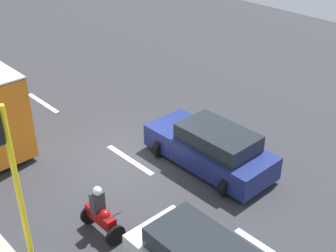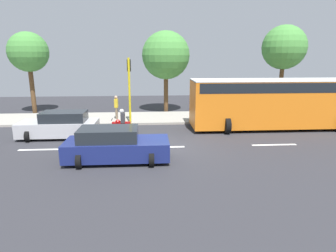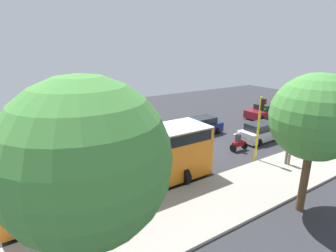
# 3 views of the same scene
# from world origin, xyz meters

# --- Properties ---
(ground_plane) EXTENTS (40.00, 60.00, 0.10)m
(ground_plane) POSITION_xyz_m (0.00, 0.00, -0.05)
(ground_plane) COLOR #2D2D33
(sidewalk) EXTENTS (4.00, 60.00, 0.15)m
(sidewalk) POSITION_xyz_m (7.00, 0.00, 0.07)
(sidewalk) COLOR #9E998E
(sidewalk) RESTS_ON ground
(lane_stripe_north) EXTENTS (0.20, 2.40, 0.01)m
(lane_stripe_north) POSITION_xyz_m (0.00, -6.00, 0.01)
(lane_stripe_north) COLOR white
(lane_stripe_north) RESTS_ON ground
(lane_stripe_mid) EXTENTS (0.20, 2.40, 0.01)m
(lane_stripe_mid) POSITION_xyz_m (0.00, 0.00, 0.01)
(lane_stripe_mid) COLOR white
(lane_stripe_mid) RESTS_ON ground
(lane_stripe_south) EXTENTS (0.20, 2.40, 0.01)m
(lane_stripe_south) POSITION_xyz_m (0.00, 6.00, 0.01)
(lane_stripe_south) COLOR white
(lane_stripe_south) RESTS_ON ground
(car_dark_blue) EXTENTS (2.27, 4.59, 1.52)m
(car_dark_blue) POSITION_xyz_m (-1.80, 2.13, 0.71)
(car_dark_blue) COLOR navy
(car_dark_blue) RESTS_ON ground
(car_silver) EXTENTS (2.15, 4.37, 1.52)m
(car_silver) POSITION_xyz_m (2.23, 5.73, 0.71)
(car_silver) COLOR #B7B7BC
(car_silver) RESTS_ON ground
(city_bus) EXTENTS (3.20, 11.00, 3.16)m
(city_bus) POSITION_xyz_m (3.56, -7.61, 1.85)
(city_bus) COLOR orange
(city_bus) RESTS_ON ground
(motorcycle) EXTENTS (0.60, 1.30, 1.53)m
(motorcycle) POSITION_xyz_m (2.82, 2.30, 0.64)
(motorcycle) COLOR black
(motorcycle) RESTS_ON ground
(pedestrian_near_signal) EXTENTS (0.40, 0.24, 1.69)m
(pedestrian_near_signal) POSITION_xyz_m (6.45, 2.96, 1.06)
(pedestrian_near_signal) COLOR #72604C
(pedestrian_near_signal) RESTS_ON sidewalk
(traffic_light_corner) EXTENTS (0.49, 0.24, 4.50)m
(traffic_light_corner) POSITION_xyz_m (4.85, 1.87, 2.93)
(traffic_light_corner) COLOR yellow
(traffic_light_corner) RESTS_ON ground
(street_tree_center) EXTENTS (3.86, 3.86, 6.59)m
(street_tree_center) POSITION_xyz_m (9.68, -0.82, 4.64)
(street_tree_center) COLOR brown
(street_tree_center) RESTS_ON ground
(street_tree_north) EXTENTS (3.69, 3.69, 7.16)m
(street_tree_north) POSITION_xyz_m (10.26, -10.87, 5.28)
(street_tree_north) COLOR brown
(street_tree_north) RESTS_ON ground
(street_tree_south) EXTENTS (3.12, 3.12, 6.47)m
(street_tree_south) POSITION_xyz_m (9.95, 10.08, 4.86)
(street_tree_south) COLOR brown
(street_tree_south) RESTS_ON ground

